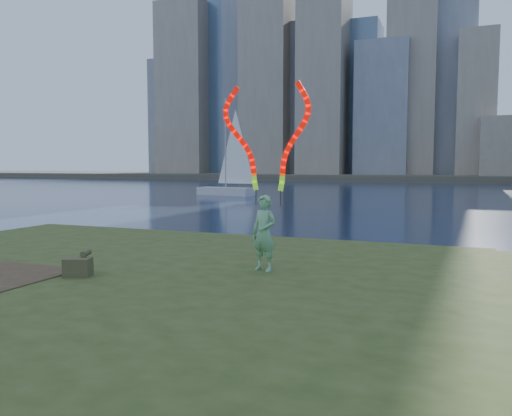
% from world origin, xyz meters
% --- Properties ---
extents(ground, '(320.00, 320.00, 0.00)m').
position_xyz_m(ground, '(0.00, 0.00, 0.00)').
color(ground, '#1A2741').
rests_on(ground, ground).
extents(grassy_knoll, '(20.00, 18.00, 0.80)m').
position_xyz_m(grassy_knoll, '(0.00, -2.30, 0.34)').
color(grassy_knoll, '#384819').
rests_on(grassy_knoll, ground).
extents(far_shore, '(320.00, 40.00, 1.20)m').
position_xyz_m(far_shore, '(0.00, 95.00, 0.60)').
color(far_shore, '#4C4738').
rests_on(far_shore, ground).
extents(woman_with_ribbons, '(1.91, 0.61, 3.86)m').
position_xyz_m(woman_with_ribbons, '(2.69, -0.44, 2.25)').
color(woman_with_ribbons, '#1B8024').
rests_on(woman_with_ribbons, grassy_knoll).
extents(canvas_bag, '(0.55, 0.61, 0.44)m').
position_xyz_m(canvas_bag, '(-0.30, -2.17, 0.98)').
color(canvas_bag, '#444526').
rests_on(canvas_bag, grassy_knoll).
extents(sailboat, '(6.16, 2.91, 9.24)m').
position_xyz_m(sailboat, '(-13.96, 33.73, 1.59)').
color(sailboat, silver).
rests_on(sailboat, ground).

